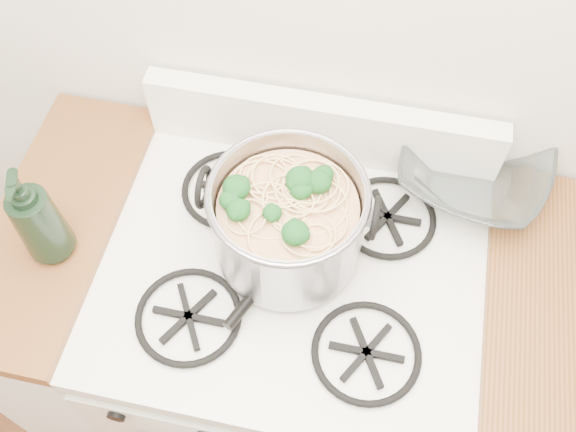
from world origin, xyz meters
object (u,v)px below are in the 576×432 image
(spatula, at_px, (305,229))
(gas_range, at_px, (291,351))
(stock_pot, at_px, (288,222))
(bottle, at_px, (35,216))
(glass_bowl, at_px, (472,175))

(spatula, bearing_deg, gas_range, -75.09)
(gas_range, height_order, stock_pot, stock_pot)
(gas_range, bearing_deg, bottle, -172.27)
(stock_pot, bearing_deg, gas_range, -65.95)
(stock_pot, height_order, spatula, stock_pot)
(gas_range, distance_m, glass_bowl, 0.66)
(spatula, bearing_deg, glass_bowl, 55.30)
(bottle, bearing_deg, spatula, -3.13)
(gas_range, relative_size, bottle, 3.80)
(spatula, xyz_separation_m, glass_bowl, (0.32, 0.20, 0.00))
(gas_range, xyz_separation_m, spatula, (0.01, 0.07, 0.50))
(stock_pot, distance_m, spatula, 0.09)
(stock_pot, bearing_deg, bottle, -167.64)
(glass_bowl, bearing_deg, gas_range, -139.79)
(spatula, bearing_deg, bottle, -141.17)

